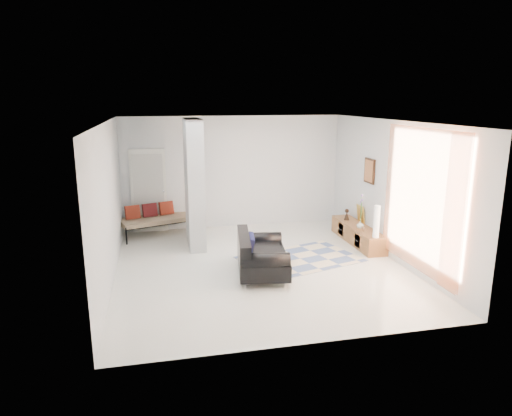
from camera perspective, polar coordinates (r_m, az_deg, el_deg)
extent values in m
plane|color=silver|center=(9.05, 0.45, -7.25)|extent=(6.00, 6.00, 0.00)
plane|color=white|center=(8.47, 0.49, 10.75)|extent=(6.00, 6.00, 0.00)
plane|color=silver|center=(11.54, -2.87, 4.49)|extent=(6.00, 0.00, 6.00)
plane|color=silver|center=(5.86, 7.05, -4.57)|extent=(6.00, 0.00, 6.00)
plane|color=silver|center=(8.48, -17.95, 0.54)|extent=(0.00, 6.00, 6.00)
plane|color=silver|center=(9.63, 16.64, 2.13)|extent=(0.00, 6.00, 6.00)
cube|color=#ACB2B4|center=(10.04, -7.73, 3.02)|extent=(0.35, 1.20, 2.80)
cube|color=white|center=(11.42, -13.27, 2.11)|extent=(0.85, 0.06, 2.04)
plane|color=#FF8143|center=(8.62, 19.85, 0.93)|extent=(0.00, 2.55, 2.55)
cube|color=black|center=(10.43, 14.01, 4.52)|extent=(0.04, 0.45, 0.55)
cube|color=brown|center=(10.66, 12.60, -3.21)|extent=(0.45, 2.05, 0.40)
cube|color=black|center=(10.17, 12.57, -4.02)|extent=(0.02, 0.27, 0.28)
cube|color=black|center=(10.97, 10.58, -2.63)|extent=(0.02, 0.27, 0.28)
cube|color=yellow|center=(10.87, 12.94, -0.71)|extent=(0.09, 0.32, 0.40)
cube|color=silver|center=(10.15, 13.24, -2.56)|extent=(0.04, 0.10, 0.12)
cylinder|color=silver|center=(8.06, -1.31, -9.56)|extent=(0.05, 0.05, 0.10)
cylinder|color=silver|center=(9.22, -1.68, -6.52)|extent=(0.05, 0.05, 0.10)
cylinder|color=silver|center=(8.12, 3.64, -9.40)|extent=(0.05, 0.05, 0.10)
cylinder|color=silver|center=(9.27, 2.63, -6.42)|extent=(0.05, 0.05, 0.10)
cube|color=black|center=(8.59, 0.81, -6.64)|extent=(1.10, 1.60, 0.30)
cube|color=black|center=(8.46, -1.53, -4.59)|extent=(0.42, 1.50, 0.36)
cylinder|color=black|center=(7.92, 1.19, -6.63)|extent=(0.88, 0.40, 0.28)
cylinder|color=black|center=(9.10, 0.49, -3.93)|extent=(0.88, 0.40, 0.28)
cube|color=black|center=(8.46, -0.71, -4.45)|extent=(0.22, 0.56, 0.31)
cylinder|color=black|center=(10.68, -15.89, -3.38)|extent=(0.04, 0.04, 0.40)
cylinder|color=black|center=(11.23, -7.15, -2.13)|extent=(0.04, 0.04, 0.40)
cylinder|color=black|center=(11.36, -16.87, -2.43)|extent=(0.04, 0.04, 0.40)
cylinder|color=black|center=(11.88, -8.58, -1.30)|extent=(0.04, 0.04, 0.40)
cube|color=tan|center=(11.21, -12.08, -1.40)|extent=(1.94, 1.28, 0.12)
cube|color=maroon|center=(11.13, -15.17, -0.51)|extent=(0.37, 0.26, 0.33)
cube|color=#591617|center=(11.25, -13.14, -0.25)|extent=(0.37, 0.26, 0.33)
cube|color=maroon|center=(11.37, -11.15, 0.00)|extent=(0.37, 0.26, 0.33)
cube|color=beige|center=(9.45, 5.54, -6.35)|extent=(2.64, 2.12, 0.01)
cylinder|color=silver|center=(9.74, 14.84, -1.64)|extent=(0.12, 0.12, 0.67)
imported|color=white|center=(10.38, 12.91, -2.05)|extent=(0.16, 0.16, 0.17)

